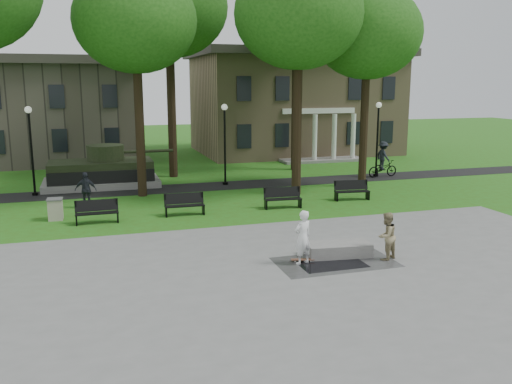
% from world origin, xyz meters
% --- Properties ---
extents(ground, '(120.00, 120.00, 0.00)m').
position_xyz_m(ground, '(0.00, 0.00, 0.00)').
color(ground, '#2D5814').
rests_on(ground, ground).
extents(plaza, '(22.00, 16.00, 0.02)m').
position_xyz_m(plaza, '(0.00, -5.00, 0.01)').
color(plaza, gray).
rests_on(plaza, ground).
extents(footpath, '(44.00, 2.60, 0.01)m').
position_xyz_m(footpath, '(0.00, 12.00, 0.01)').
color(footpath, black).
rests_on(footpath, ground).
extents(building_right, '(17.00, 12.00, 8.60)m').
position_xyz_m(building_right, '(10.00, 26.00, 4.34)').
color(building_right, '#9E8460').
rests_on(building_right, ground).
extents(building_left, '(15.00, 10.00, 7.20)m').
position_xyz_m(building_left, '(-11.00, 26.50, 3.60)').
color(building_left, '#4C443D').
rests_on(building_left, ground).
extents(tree_1, '(6.20, 6.20, 11.63)m').
position_xyz_m(tree_1, '(-4.50, 10.50, 8.95)').
color(tree_1, black).
rests_on(tree_1, ground).
extents(tree_2, '(6.60, 6.60, 12.16)m').
position_xyz_m(tree_2, '(3.50, 8.50, 9.32)').
color(tree_2, black).
rests_on(tree_2, ground).
extents(tree_3, '(6.00, 6.00, 11.19)m').
position_xyz_m(tree_3, '(8.00, 9.50, 8.60)').
color(tree_3, black).
rests_on(tree_3, ground).
extents(tree_4, '(7.20, 7.20, 13.50)m').
position_xyz_m(tree_4, '(-2.00, 16.00, 10.39)').
color(tree_4, black).
rests_on(tree_4, ground).
extents(tree_5, '(6.40, 6.40, 12.44)m').
position_xyz_m(tree_5, '(6.50, 16.50, 9.67)').
color(tree_5, black).
rests_on(tree_5, ground).
extents(lamp_left, '(0.36, 0.36, 4.73)m').
position_xyz_m(lamp_left, '(-10.00, 12.30, 2.79)').
color(lamp_left, black).
rests_on(lamp_left, ground).
extents(lamp_mid, '(0.36, 0.36, 4.73)m').
position_xyz_m(lamp_mid, '(0.50, 12.30, 2.79)').
color(lamp_mid, black).
rests_on(lamp_mid, ground).
extents(lamp_right, '(0.36, 0.36, 4.73)m').
position_xyz_m(lamp_right, '(10.50, 12.30, 2.79)').
color(lamp_right, black).
rests_on(lamp_right, ground).
extents(tank_monument, '(7.45, 3.40, 2.40)m').
position_xyz_m(tank_monument, '(-6.46, 14.00, 0.86)').
color(tank_monument, gray).
rests_on(tank_monument, ground).
extents(puddle, '(2.20, 1.20, 0.00)m').
position_xyz_m(puddle, '(0.40, -2.77, 0.02)').
color(puddle, black).
rests_on(puddle, plaza).
extents(concrete_block, '(2.31, 1.27, 0.45)m').
position_xyz_m(concrete_block, '(1.00, -1.93, 0.24)').
color(concrete_block, gray).
rests_on(concrete_block, plaza).
extents(skateboard, '(0.80, 0.36, 0.07)m').
position_xyz_m(skateboard, '(-0.42, -2.15, 0.06)').
color(skateboard, brown).
rests_on(skateboard, plaza).
extents(skateboarder, '(0.77, 0.63, 1.82)m').
position_xyz_m(skateboarder, '(-0.52, -2.38, 0.93)').
color(skateboarder, white).
rests_on(skateboarder, plaza).
extents(friend_watching, '(0.99, 0.91, 1.64)m').
position_xyz_m(friend_watching, '(2.36, -2.78, 0.84)').
color(friend_watching, '#998B63').
rests_on(friend_watching, plaza).
extents(pedestrian_walker, '(1.08, 0.61, 1.74)m').
position_xyz_m(pedestrian_walker, '(-7.36, 8.41, 0.87)').
color(pedestrian_walker, '#21242D').
rests_on(pedestrian_walker, ground).
extents(cyclist, '(2.15, 1.24, 2.28)m').
position_xyz_m(cyclist, '(10.78, 11.95, 0.93)').
color(cyclist, black).
rests_on(cyclist, ground).
extents(park_bench_0, '(1.80, 0.53, 1.00)m').
position_xyz_m(park_bench_0, '(-6.93, 5.27, 0.52)').
color(park_bench_0, black).
rests_on(park_bench_0, ground).
extents(park_bench_1, '(1.81, 0.57, 1.00)m').
position_xyz_m(park_bench_1, '(-3.09, 5.58, 0.52)').
color(park_bench_1, black).
rests_on(park_bench_1, ground).
extents(park_bench_2, '(1.83, 0.66, 1.00)m').
position_xyz_m(park_bench_2, '(1.66, 5.61, 0.52)').
color(park_bench_2, black).
rests_on(park_bench_2, ground).
extents(park_bench_3, '(1.84, 0.72, 1.00)m').
position_xyz_m(park_bench_3, '(5.69, 6.30, 0.52)').
color(park_bench_3, black).
rests_on(park_bench_3, ground).
extents(trash_bin, '(0.68, 0.68, 0.96)m').
position_xyz_m(trash_bin, '(-8.66, 6.38, 0.49)').
color(trash_bin, '#A7A189').
rests_on(trash_bin, ground).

